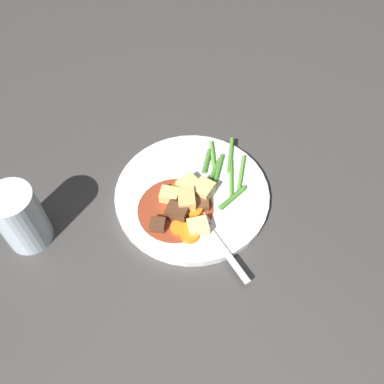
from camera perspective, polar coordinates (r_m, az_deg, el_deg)
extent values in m
plane|color=#423F3D|center=(0.70, 0.00, -0.70)|extent=(3.00, 3.00, 0.00)
cylinder|color=white|center=(0.70, 0.00, -0.35)|extent=(0.26, 0.26, 0.01)
cylinder|color=#93381E|center=(0.67, -2.07, -2.67)|extent=(0.12, 0.12, 0.00)
cylinder|color=orange|center=(0.65, -1.88, -5.11)|extent=(0.03, 0.03, 0.01)
cylinder|color=orange|center=(0.66, 0.19, -2.57)|extent=(0.04, 0.04, 0.01)
cylinder|color=orange|center=(0.68, -1.94, -0.05)|extent=(0.04, 0.04, 0.01)
cylinder|color=orange|center=(0.64, -0.34, -5.84)|extent=(0.05, 0.05, 0.01)
cube|color=#E5CC7A|center=(0.68, 1.63, 0.25)|extent=(0.04, 0.03, 0.03)
cube|color=#E5CC7A|center=(0.68, -0.32, 0.91)|extent=(0.04, 0.04, 0.02)
cube|color=#E5CC7A|center=(0.67, -3.21, -0.48)|extent=(0.03, 0.04, 0.02)
cube|color=#EAD68C|center=(0.64, 0.85, -4.96)|extent=(0.04, 0.04, 0.02)
cube|color=#DBBC6B|center=(0.66, -0.78, -1.31)|extent=(0.04, 0.04, 0.03)
cube|color=#56331E|center=(0.65, -2.11, -2.89)|extent=(0.03, 0.04, 0.03)
cube|color=brown|center=(0.67, 1.25, -1.69)|extent=(0.03, 0.03, 0.02)
cube|color=#56331E|center=(0.65, -4.81, -4.68)|extent=(0.03, 0.03, 0.02)
cylinder|color=#66AD42|center=(0.71, 6.90, 2.48)|extent=(0.08, 0.04, 0.01)
cylinder|color=#4C8E33|center=(0.73, 2.11, 4.39)|extent=(0.05, 0.03, 0.01)
cylinder|color=#599E38|center=(0.71, 5.52, 1.76)|extent=(0.07, 0.05, 0.01)
cylinder|color=#4C8E33|center=(0.71, 3.15, 2.95)|extent=(0.06, 0.02, 0.01)
cylinder|color=#4C8E33|center=(0.68, 5.70, -0.80)|extent=(0.06, 0.02, 0.01)
cylinder|color=#66AD42|center=(0.74, 2.90, 5.24)|extent=(0.05, 0.05, 0.01)
cylinder|color=#4C8E33|center=(0.71, 3.64, 2.84)|extent=(0.08, 0.04, 0.01)
cylinder|color=#599E38|center=(0.74, 5.42, 5.18)|extent=(0.07, 0.05, 0.01)
cube|color=silver|center=(0.63, 4.80, -8.50)|extent=(0.05, 0.11, 0.00)
cube|color=silver|center=(0.66, 1.53, -4.12)|extent=(0.03, 0.02, 0.00)
cylinder|color=silver|center=(0.67, 0.84, -1.91)|extent=(0.02, 0.04, 0.00)
cylinder|color=silver|center=(0.67, 0.39, -2.14)|extent=(0.02, 0.04, 0.00)
cylinder|color=silver|center=(0.67, -0.07, -2.37)|extent=(0.02, 0.04, 0.00)
cylinder|color=silver|center=(0.67, -0.53, -2.61)|extent=(0.02, 0.04, 0.00)
cylinder|color=silver|center=(0.67, -22.96, -3.36)|extent=(0.07, 0.07, 0.11)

